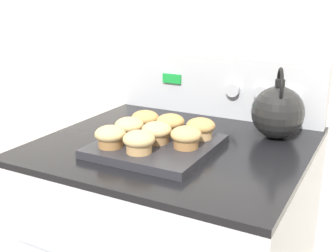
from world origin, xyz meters
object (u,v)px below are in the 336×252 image
object	(u,v)px
muffin_r1_c1	(157,132)
tea_kettle	(278,111)
muffin_r1_c2	(186,137)
muffin_r2_c1	(170,124)
muffin_r2_c2	(201,128)
muffin_pan	(156,146)
muffin_r0_c0	(110,136)
muffin_r1_c0	(129,127)
muffin_r2_c0	(145,120)
muffin_r0_c1	(139,141)

from	to	relation	value
muffin_r1_c1	tea_kettle	distance (m)	0.36
muffin_r1_c2	muffin_r2_c1	distance (m)	0.12
muffin_r2_c2	tea_kettle	distance (m)	0.24
muffin_pan	muffin_r1_c1	xyz separation A→B (m)	(0.00, 0.00, 0.04)
tea_kettle	muffin_r0_c0	bearing A→B (deg)	-135.33
muffin_r1_c0	muffin_r2_c0	xyz separation A→B (m)	(0.00, 0.08, 0.00)
muffin_r1_c2	tea_kettle	bearing A→B (deg)	56.33
muffin_r1_c1	muffin_pan	bearing A→B (deg)	-140.24
tea_kettle	muffin_r2_c1	bearing A→B (deg)	-146.71
muffin_r0_c1	muffin_r2_c1	size ratio (longest dim) A/B	1.00
muffin_r0_c0	muffin_r0_c1	distance (m)	0.09
muffin_pan	tea_kettle	distance (m)	0.37
muffin_r1_c2	muffin_r0_c1	bearing A→B (deg)	-135.43
muffin_r2_c1	muffin_r2_c2	size ratio (longest dim) A/B	1.00
muffin_r0_c0	muffin_r2_c2	bearing A→B (deg)	44.35
muffin_pan	muffin_r1_c2	distance (m)	0.10
muffin_pan	muffin_r1_c1	size ratio (longest dim) A/B	3.74
muffin_r0_c1	muffin_r1_c2	world-z (taller)	same
muffin_pan	muffin_r1_c2	bearing A→B (deg)	1.09
muffin_r1_c1	muffin_r0_c1	bearing A→B (deg)	-91.20
muffin_r0_c1	muffin_r1_c1	size ratio (longest dim) A/B	1.00
muffin_r1_c2	muffin_r1_c1	bearing A→B (deg)	-179.55
muffin_r1_c1	muffin_r2_c0	world-z (taller)	same
muffin_r2_c1	muffin_r2_c2	distance (m)	0.09
muffin_r1_c1	muffin_r2_c0	bearing A→B (deg)	135.84
muffin_r0_c0	muffin_r2_c2	xyz separation A→B (m)	(0.18, 0.17, 0.00)
muffin_r0_c0	muffin_r1_c0	bearing A→B (deg)	89.05
muffin_pan	muffin_r2_c1	world-z (taller)	muffin_r2_c1
muffin_r2_c2	muffin_r1_c0	bearing A→B (deg)	-153.77
muffin_r2_c0	tea_kettle	xyz separation A→B (m)	(0.34, 0.17, 0.03)
muffin_r1_c0	tea_kettle	xyz separation A→B (m)	(0.34, 0.25, 0.03)
muffin_r1_c0	muffin_r2_c0	world-z (taller)	same
muffin_r1_c2	muffin_r2_c2	xyz separation A→B (m)	(0.00, 0.09, 0.00)
muffin_r1_c2	muffin_r2_c0	size ratio (longest dim) A/B	1.00
muffin_r2_c0	muffin_r2_c1	size ratio (longest dim) A/B	1.00
muffin_r1_c2	tea_kettle	xyz separation A→B (m)	(0.17, 0.25, 0.03)
muffin_pan	muffin_r1_c0	distance (m)	0.09
muffin_pan	muffin_r1_c2	xyz separation A→B (m)	(0.09, 0.00, 0.04)
muffin_r1_c0	muffin_r0_c1	bearing A→B (deg)	-45.61
muffin_r2_c1	muffin_pan	bearing A→B (deg)	-88.45
muffin_r2_c0	muffin_r1_c1	bearing A→B (deg)	-44.16
muffin_r2_c1	muffin_r1_c1	bearing A→B (deg)	-87.63
muffin_pan	muffin_r0_c0	size ratio (longest dim) A/B	3.74
muffin_r2_c1	muffin_r1_c0	bearing A→B (deg)	-135.05
muffin_r1_c1	muffin_r2_c0	size ratio (longest dim) A/B	1.00
muffin_r2_c2	muffin_r0_c0	bearing A→B (deg)	-135.65
muffin_r0_c1	muffin_r2_c1	distance (m)	0.17
muffin_r0_c1	tea_kettle	world-z (taller)	tea_kettle
muffin_pan	muffin_r0_c0	world-z (taller)	muffin_r0_c0
muffin_r0_c1	muffin_r1_c0	bearing A→B (deg)	134.39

